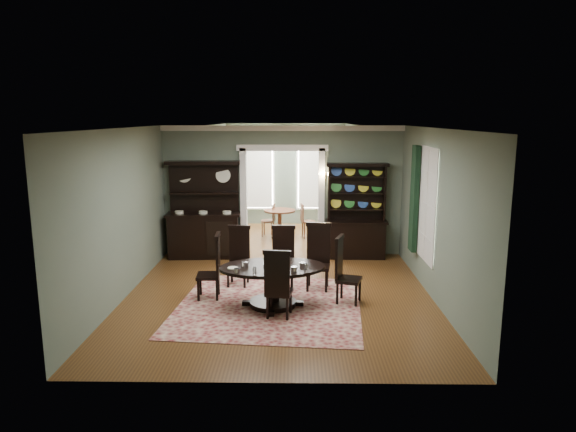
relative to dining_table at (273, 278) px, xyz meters
name	(u,v)px	position (x,y,z in m)	size (l,w,h in m)	color
room	(278,211)	(0.08, 0.45, 1.08)	(5.51, 6.01, 3.01)	brown
parlor	(285,178)	(0.08, 5.94, 1.02)	(3.51, 3.50, 3.01)	brown
doorway_trim	(282,186)	(0.08, 3.40, 1.12)	(2.08, 0.25, 2.57)	white
right_window	(421,202)	(2.77, 1.33, 1.11)	(0.15, 1.47, 2.12)	white
wall_sconce	(324,175)	(1.03, 3.25, 1.40)	(0.27, 0.21, 0.21)	gold
rug	(269,306)	(-0.06, -0.01, -0.49)	(3.09, 3.13, 0.01)	maroon
dining_table	(273,278)	(0.00, 0.00, 0.00)	(1.92, 1.85, 0.71)	black
centerpiece	(271,263)	(-0.03, -0.01, 0.28)	(1.36, 0.87, 0.22)	silver
chair_far_left	(239,254)	(-0.71, 1.18, 0.11)	(0.46, 0.44, 1.15)	black
chair_far_mid	(283,255)	(0.16, 1.03, 0.13)	(0.46, 0.42, 1.18)	black
chair_far_right	(318,254)	(0.81, 0.97, 0.16)	(0.51, 0.49, 1.25)	black
chair_end_left	(214,265)	(-1.06, 0.37, 0.13)	(0.44, 0.46, 1.18)	black
chair_end_right	(343,268)	(1.22, 0.21, 0.12)	(0.53, 0.54, 1.18)	black
chair_near	(278,283)	(0.11, -0.57, 0.11)	(0.48, 0.46, 1.15)	black
sideboard	(204,224)	(-1.72, 3.15, 0.28)	(1.71, 0.69, 2.21)	black
welsh_dresser	(356,224)	(1.78, 3.17, 0.29)	(1.40, 0.53, 2.17)	black
parlor_table	(280,220)	(-0.04, 5.01, 0.01)	(0.83, 0.83, 0.77)	#5A2F19
parlor_chair_left	(270,219)	(-0.30, 5.24, -0.02)	(0.39, 0.38, 0.88)	#5A2F19
parlor_chair_right	(306,220)	(0.66, 5.09, -0.01)	(0.41, 0.39, 0.91)	#5A2F19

